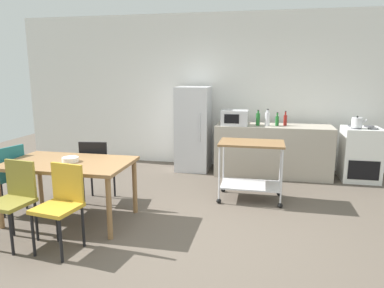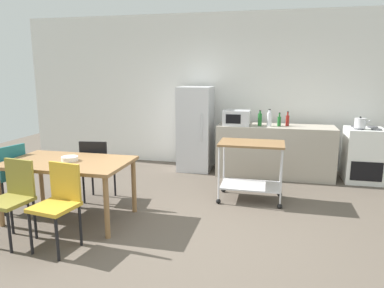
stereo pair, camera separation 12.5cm
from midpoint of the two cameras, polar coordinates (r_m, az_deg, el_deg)
The scene contains 18 objects.
ground_plane at distance 4.19m, azimuth 0.67°, elevation -14.22°, with size 12.00×12.00×0.00m, color brown.
back_wall at distance 6.94m, azimuth 6.48°, elevation 8.40°, with size 8.40×0.12×2.90m, color white.
kitchen_counter at distance 6.44m, azimuth 13.62°, elevation -1.09°, with size 2.00×0.64×0.90m, color #A89E8E.
dining_table at distance 4.61m, azimuth -18.48°, elevation -3.54°, with size 1.50×0.90×0.75m.
chair_mustard at distance 3.94m, azimuth -19.74°, elevation -8.50°, with size 0.46×0.46×0.89m.
chair_black at distance 5.17m, azimuth -14.30°, elevation -3.43°, with size 0.45×0.45×0.89m.
chair_olive at distance 4.28m, azimuth -26.02°, elevation -7.40°, with size 0.45×0.45×0.89m.
chair_teal at distance 5.25m, azimuth -26.77°, elevation -4.12°, with size 0.49×0.49×0.89m.
stove_oven at distance 6.63m, azimuth 26.24°, elevation -1.58°, with size 0.60×0.61×0.92m.
refrigerator at distance 6.61m, azimuth 1.09°, elevation 2.44°, with size 0.60×0.63×1.55m.
kitchen_cart at distance 5.12m, azimuth 10.13°, elevation -2.78°, with size 0.91×0.57×0.85m.
microwave at distance 6.26m, azimuth 7.72°, elevation 4.18°, with size 0.46×0.35×0.26m.
bottle_soy_sauce at distance 6.27m, azimuth 11.38°, elevation 3.91°, with size 0.07×0.07×0.27m.
bottle_wine at distance 6.26m, azimuth 12.83°, elevation 3.94°, with size 0.08×0.08×0.29m.
bottle_sparkling_water at distance 6.32m, azimuth 14.35°, elevation 3.63°, with size 0.06×0.06×0.23m.
bottle_vinegar at distance 6.37m, azimuth 15.58°, elevation 3.70°, with size 0.06×0.06×0.25m.
fruit_bowl at distance 4.58m, azimuth -18.26°, elevation -2.25°, with size 0.20×0.20×0.06m, color white.
kettle at distance 6.42m, azimuth 25.83°, elevation 3.04°, with size 0.24×0.17×0.19m.
Camera 2 is at (0.87, -3.67, 1.82)m, focal length 33.30 mm.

